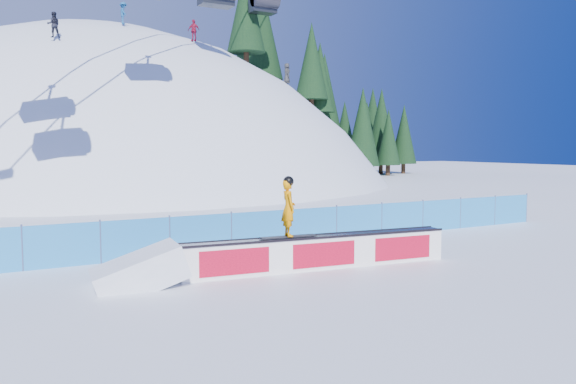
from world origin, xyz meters
TOP-DOWN VIEW (x-y plane):
  - ground at (0.00, 0.00)m, footprint 160.00×160.00m
  - snow_hill at (0.00, 42.00)m, footprint 64.00×64.00m
  - treeline at (22.96, 40.77)m, footprint 24.49×12.12m
  - safety_fence at (0.00, 4.50)m, footprint 22.05×0.05m
  - rail_box at (-1.94, 0.93)m, footprint 7.67×1.36m
  - snow_ramp at (-6.69, 1.45)m, footprint 2.37×1.63m
  - snowboarder at (-2.87, 1.03)m, footprint 1.56×0.60m
  - distant_skiers at (2.59, 30.45)m, footprint 18.92×5.66m

SIDE VIEW (x-z plane):
  - snow_hill at x=0.00m, z-range -50.00..14.00m
  - ground at x=0.00m, z-range 0.00..0.00m
  - snow_ramp at x=-6.69m, z-range -0.70..0.70m
  - rail_box at x=-1.94m, z-range -0.01..0.91m
  - safety_fence at x=0.00m, z-range -0.05..1.25m
  - snowboarder at x=-2.87m, z-range 0.90..2.52m
  - treeline at x=22.96m, z-range -0.56..20.86m
  - distant_skiers at x=2.59m, z-range 8.85..14.65m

